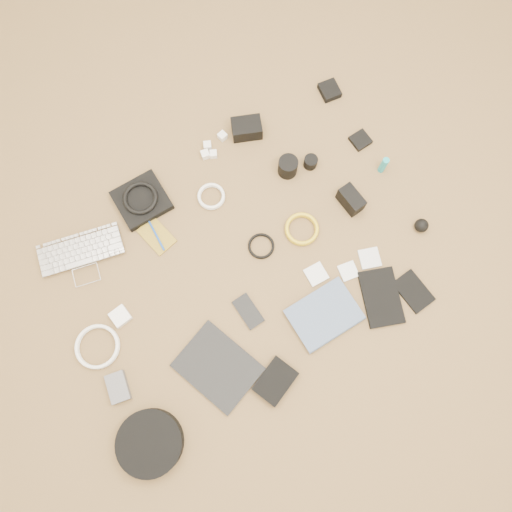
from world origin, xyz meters
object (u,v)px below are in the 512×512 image
laptop (84,261)px  dslr_camera (247,128)px  tablet (218,367)px  paperback (338,336)px  phone (248,311)px  headphone_case (150,443)px

laptop → dslr_camera: bearing=23.6°
dslr_camera → tablet: size_ratio=0.43×
laptop → paperback: 1.00m
laptop → phone: 0.65m
laptop → headphone_case: headphone_case is taller
phone → headphone_case: headphone_case is taller
tablet → headphone_case: headphone_case is taller
paperback → dslr_camera: bearing=-9.4°
phone → headphone_case: size_ratio=0.55×
phone → paperback: (0.24, -0.24, 0.01)m
tablet → paperback: (0.44, -0.12, 0.01)m
dslr_camera → laptop: bearing=-147.1°
laptop → dslr_camera: (0.81, 0.17, 0.02)m
laptop → tablet: size_ratio=1.16×
dslr_camera → phone: bearing=-98.0°
tablet → phone: tablet is taller
laptop → dslr_camera: size_ratio=2.69×
headphone_case → paperback: (0.76, -0.01, -0.02)m
dslr_camera → headphone_case: bearing=-113.9°
tablet → paperback: 0.45m
paperback → phone: bearing=42.8°
dslr_camera → headphone_case: 1.24m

